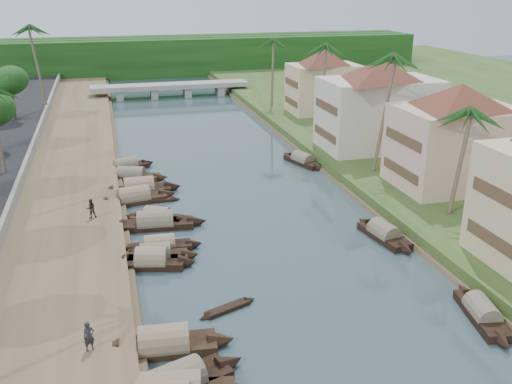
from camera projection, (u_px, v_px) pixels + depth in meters
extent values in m
plane|color=#32464C|center=(302.00, 295.00, 37.83)|extent=(220.00, 220.00, 0.00)
cube|color=brown|center=(64.00, 205.00, 51.97)|extent=(10.00, 180.00, 0.80)
cube|color=#2C451B|center=(409.00, 172.00, 60.33)|extent=(16.00, 180.00, 1.20)
cube|color=slate|center=(13.00, 200.00, 50.63)|extent=(0.40, 180.00, 1.10)
cube|color=black|center=(157.00, 59.00, 122.58)|extent=(120.00, 4.00, 8.00)
cube|color=black|center=(155.00, 56.00, 127.11)|extent=(120.00, 4.00, 8.00)
cube|color=black|center=(153.00, 54.00, 131.65)|extent=(120.00, 4.00, 8.00)
cube|color=gray|center=(170.00, 86.00, 102.42)|extent=(28.00, 4.00, 0.80)
cube|color=gray|center=(120.00, 94.00, 100.63)|extent=(1.20, 3.50, 1.80)
cube|color=gray|center=(154.00, 93.00, 102.08)|extent=(1.20, 3.50, 1.80)
cube|color=gray|center=(187.00, 91.00, 103.52)|extent=(1.20, 3.50, 1.80)
cube|color=gray|center=(219.00, 90.00, 104.97)|extent=(1.20, 3.50, 1.80)
cube|color=#513926|center=(496.00, 243.00, 38.03)|extent=(0.10, 6.40, 0.90)
cube|color=#513926|center=(504.00, 198.00, 36.92)|extent=(0.10, 6.40, 0.90)
cube|color=beige|center=(455.00, 147.00, 53.63)|extent=(11.00, 8.00, 7.50)
pyramid|color=brown|center=(462.00, 96.00, 51.95)|extent=(14.11, 14.11, 2.20)
cube|color=#513926|center=(400.00, 171.00, 52.94)|extent=(0.10, 6.40, 0.90)
cube|color=#513926|center=(403.00, 139.00, 51.90)|extent=(0.10, 6.40, 0.90)
cube|color=beige|center=(379.00, 114.00, 65.99)|extent=(13.00, 8.00, 8.00)
pyramid|color=brown|center=(382.00, 69.00, 64.23)|extent=(15.59, 15.59, 2.20)
cube|color=#513926|center=(325.00, 134.00, 65.11)|extent=(0.10, 6.40, 0.90)
cube|color=#513926|center=(326.00, 106.00, 64.00)|extent=(0.10, 6.40, 0.90)
cube|color=#D2BC8C|center=(324.00, 88.00, 84.54)|extent=(10.00, 7.00, 7.00)
pyramid|color=brown|center=(325.00, 57.00, 82.95)|extent=(12.62, 12.62, 2.20)
cube|color=#513926|center=(291.00, 102.00, 83.93)|extent=(0.10, 5.60, 0.90)
cube|color=#513926|center=(291.00, 83.00, 82.96)|extent=(0.10, 5.60, 0.90)
cone|color=black|center=(230.00, 363.00, 30.62)|extent=(2.14, 2.14, 1.87)
cylinder|color=#766C58|center=(176.00, 381.00, 28.81)|extent=(4.86, 3.31, 1.94)
cube|color=black|center=(164.00, 348.00, 32.06)|extent=(6.02, 2.52, 0.70)
cone|color=black|center=(222.00, 341.00, 32.54)|extent=(1.86, 1.94, 1.97)
cone|color=black|center=(105.00, 352.00, 31.53)|extent=(1.86, 1.94, 1.97)
cylinder|color=#8C7659|center=(164.00, 342.00, 31.93)|extent=(4.65, 2.47, 2.07)
cube|color=black|center=(152.00, 264.00, 41.60)|extent=(5.03, 2.92, 0.70)
cone|color=black|center=(188.00, 263.00, 41.60)|extent=(1.76, 1.93, 1.79)
cone|color=black|center=(116.00, 263.00, 41.54)|extent=(1.76, 1.93, 1.79)
cylinder|color=#8C7659|center=(151.00, 259.00, 41.47)|extent=(3.96, 2.72, 1.90)
cube|color=black|center=(156.00, 258.00, 42.44)|extent=(4.85, 2.23, 0.70)
cone|color=black|center=(191.00, 255.00, 42.74)|extent=(1.54, 1.66, 1.66)
cone|color=black|center=(120.00, 260.00, 42.07)|extent=(1.54, 1.66, 1.66)
cylinder|color=#766C58|center=(156.00, 254.00, 42.30)|extent=(3.76, 2.17, 1.74)
cube|color=black|center=(160.00, 249.00, 43.97)|extent=(4.91, 1.72, 0.70)
cone|color=black|center=(195.00, 245.00, 44.49)|extent=(1.45, 1.43, 1.53)
cone|color=black|center=(124.00, 251.00, 43.40)|extent=(1.45, 1.43, 1.53)
cylinder|color=#8C7659|center=(160.00, 244.00, 43.84)|extent=(3.76, 1.74, 1.59)
cube|color=black|center=(157.00, 220.00, 49.28)|extent=(4.68, 3.42, 0.70)
cone|color=black|center=(184.00, 221.00, 48.80)|extent=(1.82, 1.90, 1.62)
cone|color=black|center=(131.00, 217.00, 49.71)|extent=(1.82, 1.90, 1.62)
cylinder|color=#8C7659|center=(157.00, 216.00, 49.15)|extent=(3.77, 3.02, 1.71)
cube|color=black|center=(156.00, 226.00, 48.15)|extent=(6.50, 2.50, 0.70)
cone|color=black|center=(197.00, 222.00, 48.65)|extent=(1.97, 1.87, 1.90)
cone|color=black|center=(113.00, 227.00, 47.59)|extent=(1.97, 1.87, 1.90)
cylinder|color=#766C58|center=(155.00, 221.00, 48.02)|extent=(5.01, 2.43, 1.96)
cube|color=black|center=(134.00, 201.00, 53.67)|extent=(6.18, 2.93, 0.70)
cone|color=black|center=(168.00, 195.00, 54.94)|extent=(1.99, 2.02, 1.94)
cone|color=black|center=(99.00, 205.00, 52.35)|extent=(1.99, 2.02, 1.94)
cylinder|color=#8C7659|center=(134.00, 197.00, 53.54)|extent=(4.81, 2.77, 2.02)
cube|color=black|center=(140.00, 191.00, 56.10)|extent=(6.04, 2.13, 0.70)
cone|color=black|center=(173.00, 187.00, 56.90)|extent=(1.77, 1.88, 2.05)
cone|color=black|center=(105.00, 193.00, 55.23)|extent=(1.77, 1.88, 2.05)
cylinder|color=#8C7659|center=(139.00, 187.00, 55.96)|extent=(4.62, 2.19, 2.15)
cube|color=black|center=(131.00, 177.00, 60.00)|extent=(6.00, 3.48, 0.70)
cone|color=black|center=(161.00, 178.00, 59.71)|extent=(2.03, 1.92, 1.64)
cone|color=black|center=(102.00, 176.00, 60.23)|extent=(2.03, 1.92, 1.64)
cylinder|color=#766C58|center=(131.00, 174.00, 59.87)|extent=(4.73, 3.08, 1.68)
cube|color=black|center=(126.00, 168.00, 62.96)|extent=(5.22, 3.26, 0.70)
cone|color=black|center=(149.00, 163.00, 64.43)|extent=(1.85, 1.86, 1.61)
cone|color=black|center=(102.00, 172.00, 61.43)|extent=(1.85, 1.86, 1.61)
cylinder|color=#8C7659|center=(125.00, 165.00, 62.83)|extent=(4.15, 2.90, 1.68)
cube|color=black|center=(481.00, 316.00, 35.10)|extent=(2.51, 5.49, 0.70)
cone|color=black|center=(462.00, 291.00, 37.83)|extent=(1.62, 1.73, 1.52)
cone|color=black|center=(504.00, 343.00, 32.32)|extent=(1.62, 1.73, 1.52)
cylinder|color=#766C58|center=(482.00, 311.00, 34.97)|extent=(2.32, 4.27, 1.56)
cube|color=black|center=(384.00, 237.00, 46.07)|extent=(2.50, 5.55, 0.70)
cone|color=black|center=(363.00, 222.00, 48.60)|extent=(1.75, 1.75, 1.70)
cone|color=black|center=(407.00, 251.00, 43.49)|extent=(1.75, 1.75, 1.70)
cylinder|color=#766C58|center=(384.00, 232.00, 45.94)|extent=(2.37, 4.31, 1.77)
cube|color=black|center=(303.00, 162.00, 65.06)|extent=(3.18, 5.64, 0.70)
cone|color=black|center=(287.00, 155.00, 67.40)|extent=(1.81, 1.90, 1.57)
cone|color=black|center=(319.00, 168.00, 62.66)|extent=(1.81, 1.90, 1.57)
cylinder|color=#766C58|center=(303.00, 159.00, 64.92)|extent=(2.83, 4.44, 1.62)
cube|color=black|center=(228.00, 309.00, 36.08)|extent=(3.16, 1.79, 0.35)
cone|color=black|center=(250.00, 300.00, 37.06)|extent=(0.98, 0.93, 0.69)
cone|color=black|center=(204.00, 318.00, 35.11)|extent=(0.98, 0.93, 0.69)
cube|color=black|center=(155.00, 201.00, 53.80)|extent=(3.56, 0.75, 0.35)
cone|color=black|center=(176.00, 199.00, 54.26)|extent=(0.90, 0.72, 0.71)
cone|color=black|center=(133.00, 203.00, 53.34)|extent=(0.90, 0.72, 0.71)
cylinder|color=#705F4A|center=(458.00, 162.00, 46.67)|extent=(1.26, 0.36, 8.90)
sphere|color=#194918|center=(464.00, 111.00, 45.19)|extent=(3.20, 3.20, 3.20)
cylinder|color=#705F4A|center=(381.00, 114.00, 56.91)|extent=(1.89, 0.36, 11.80)
sphere|color=#194918|center=(385.00, 56.00, 54.94)|extent=(3.20, 3.20, 3.20)
cylinder|color=#705F4A|center=(322.00, 87.00, 74.18)|extent=(0.74, 0.36, 11.00)
sphere|color=#194918|center=(324.00, 45.00, 72.35)|extent=(3.20, 3.20, 3.20)
cylinder|color=#705F4A|center=(272.00, 73.00, 88.66)|extent=(0.59, 0.36, 10.16)
sphere|color=#194918|center=(272.00, 41.00, 86.97)|extent=(3.20, 3.20, 3.20)
cylinder|color=#705F4A|center=(40.00, 67.00, 85.09)|extent=(1.54, 0.36, 12.27)
sphere|color=#194918|center=(35.00, 27.00, 83.05)|extent=(3.20, 3.20, 3.20)
cylinder|color=#423425|center=(13.00, 107.00, 79.13)|extent=(0.60, 0.60, 3.72)
ellipsoid|color=black|center=(9.00, 81.00, 77.90)|extent=(4.56, 4.56, 3.75)
cylinder|color=#423425|center=(414.00, 128.00, 68.36)|extent=(0.60, 0.60, 3.89)
ellipsoid|color=black|center=(417.00, 97.00, 67.07)|extent=(4.05, 4.05, 3.33)
imported|color=#24232B|center=(89.00, 336.00, 30.61)|extent=(0.72, 0.60, 1.69)
imported|color=#2F2721|center=(91.00, 208.00, 47.95)|extent=(0.96, 0.82, 1.70)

